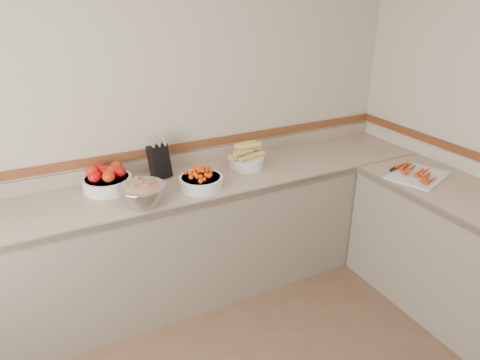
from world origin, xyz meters
name	(u,v)px	position (x,y,z in m)	size (l,w,h in m)	color
back_wall	(155,118)	(0.00, 2.00, 1.30)	(4.00, 4.00, 0.00)	#BEB29D
counter_back	(177,240)	(0.00, 1.68, 0.45)	(4.00, 0.65, 1.08)	tan
knife_block	(159,160)	(-0.03, 1.87, 1.03)	(0.15, 0.17, 0.31)	black
tomato_bowl	(107,179)	(-0.41, 1.82, 0.97)	(0.33, 0.33, 0.16)	silver
cherry_tomato_bowl	(201,180)	(0.16, 1.56, 0.96)	(0.30, 0.30, 0.16)	silver
corn_bowl	(246,159)	(0.60, 1.73, 0.97)	(0.29, 0.27, 0.19)	silver
rhubarb_bowl	(142,193)	(-0.27, 1.47, 0.99)	(0.30, 0.30, 0.17)	#B2B2BA
cutting_board	(417,174)	(1.63, 1.03, 0.92)	(0.50, 0.45, 0.06)	silver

